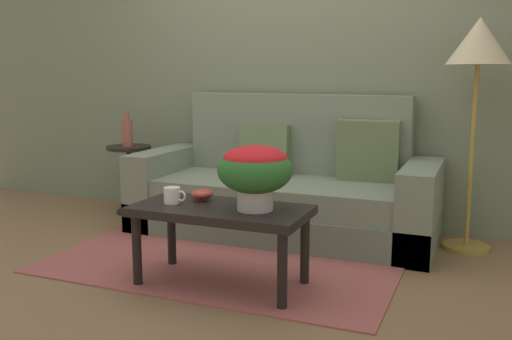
# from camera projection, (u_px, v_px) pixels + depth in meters

# --- Properties ---
(ground_plane) EXTENTS (14.00, 14.00, 0.00)m
(ground_plane) POSITION_uv_depth(u_px,v_px,m) (231.00, 257.00, 3.76)
(ground_plane) COLOR brown
(wall_back) EXTENTS (6.40, 0.12, 2.85)m
(wall_back) POSITION_uv_depth(u_px,v_px,m) (290.00, 45.00, 4.57)
(wall_back) COLOR slate
(wall_back) RESTS_ON ground
(area_rug) EXTENTS (2.21, 1.96, 0.01)m
(area_rug) POSITION_uv_depth(u_px,v_px,m) (243.00, 248.00, 3.94)
(area_rug) COLOR #994C47
(area_rug) RESTS_ON ground
(couch) EXTENTS (2.25, 0.87, 1.04)m
(couch) POSITION_uv_depth(u_px,v_px,m) (285.00, 193.00, 4.29)
(couch) COLOR #626B59
(couch) RESTS_ON ground
(coffee_table) EXTENTS (0.99, 0.50, 0.46)m
(coffee_table) POSITION_uv_depth(u_px,v_px,m) (221.00, 217.00, 3.20)
(coffee_table) COLOR black
(coffee_table) RESTS_ON ground
(side_table) EXTENTS (0.38, 0.38, 0.59)m
(side_table) POSITION_uv_depth(u_px,v_px,m) (129.00, 167.00, 4.88)
(side_table) COLOR black
(side_table) RESTS_ON ground
(floor_lamp) EXTENTS (0.41, 0.41, 1.57)m
(floor_lamp) POSITION_uv_depth(u_px,v_px,m) (478.00, 54.00, 3.71)
(floor_lamp) COLOR olive
(floor_lamp) RESTS_ON ground
(potted_plant) EXTENTS (0.41, 0.41, 0.36)m
(potted_plant) POSITION_uv_depth(u_px,v_px,m) (255.00, 169.00, 3.07)
(potted_plant) COLOR #B7B2A8
(potted_plant) RESTS_ON coffee_table
(coffee_mug) EXTENTS (0.14, 0.10, 0.09)m
(coffee_mug) POSITION_uv_depth(u_px,v_px,m) (173.00, 195.00, 3.26)
(coffee_mug) COLOR white
(coffee_mug) RESTS_ON coffee_table
(snack_bowl) EXTENTS (0.13, 0.13, 0.07)m
(snack_bowl) POSITION_uv_depth(u_px,v_px,m) (202.00, 194.00, 3.34)
(snack_bowl) COLOR #B2382D
(snack_bowl) RESTS_ON coffee_table
(table_vase) EXTENTS (0.09, 0.09, 0.30)m
(table_vase) POSITION_uv_depth(u_px,v_px,m) (127.00, 132.00, 4.82)
(table_vase) COLOR #934C42
(table_vase) RESTS_ON side_table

